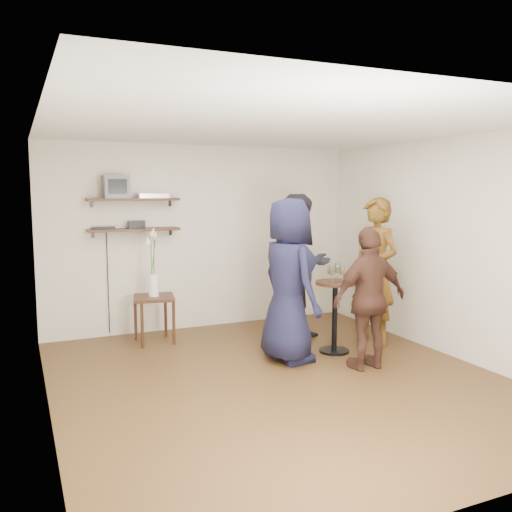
{
  "coord_description": "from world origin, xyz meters",
  "views": [
    {
      "loc": [
        -2.45,
        -4.87,
        1.99
      ],
      "look_at": [
        -0.1,
        0.4,
        1.27
      ],
      "focal_mm": 38.0,
      "sensor_mm": 36.0,
      "label": 1
    }
  ],
  "objects_px": {
    "crt_monitor": "(116,187)",
    "person_plaid": "(375,271)",
    "person_dark": "(300,268)",
    "person_navy": "(289,280)",
    "dvd_deck": "(153,196)",
    "side_table": "(154,304)",
    "person_brown": "(370,299)",
    "drinks_table": "(335,307)",
    "radio": "(136,224)"
  },
  "relations": [
    {
      "from": "person_dark",
      "to": "person_brown",
      "type": "distance_m",
      "value": 1.35
    },
    {
      "from": "person_navy",
      "to": "person_dark",
      "type": "bearing_deg",
      "value": -42.5
    },
    {
      "from": "drinks_table",
      "to": "side_table",
      "type": "bearing_deg",
      "value": 145.29
    },
    {
      "from": "drinks_table",
      "to": "person_plaid",
      "type": "distance_m",
      "value": 0.77
    },
    {
      "from": "person_navy",
      "to": "person_plaid",
      "type": "bearing_deg",
      "value": -87.71
    },
    {
      "from": "drinks_table",
      "to": "person_dark",
      "type": "distance_m",
      "value": 0.78
    },
    {
      "from": "side_table",
      "to": "radio",
      "type": "bearing_deg",
      "value": 105.42
    },
    {
      "from": "crt_monitor",
      "to": "side_table",
      "type": "xyz_separation_m",
      "value": [
        0.37,
        -0.41,
        -1.51
      ]
    },
    {
      "from": "dvd_deck",
      "to": "drinks_table",
      "type": "height_order",
      "value": "dvd_deck"
    },
    {
      "from": "drinks_table",
      "to": "person_brown",
      "type": "bearing_deg",
      "value": -88.35
    },
    {
      "from": "crt_monitor",
      "to": "person_plaid",
      "type": "xyz_separation_m",
      "value": [
        2.94,
        -1.62,
        -1.08
      ]
    },
    {
      "from": "radio",
      "to": "person_navy",
      "type": "height_order",
      "value": "person_navy"
    },
    {
      "from": "radio",
      "to": "person_brown",
      "type": "relative_size",
      "value": 0.14
    },
    {
      "from": "person_dark",
      "to": "person_navy",
      "type": "height_order",
      "value": "person_dark"
    },
    {
      "from": "person_navy",
      "to": "radio",
      "type": "bearing_deg",
      "value": 31.91
    },
    {
      "from": "crt_monitor",
      "to": "person_dark",
      "type": "bearing_deg",
      "value": -26.45
    },
    {
      "from": "radio",
      "to": "person_brown",
      "type": "distance_m",
      "value": 3.24
    },
    {
      "from": "crt_monitor",
      "to": "person_dark",
      "type": "height_order",
      "value": "crt_monitor"
    },
    {
      "from": "crt_monitor",
      "to": "person_plaid",
      "type": "relative_size",
      "value": 0.17
    },
    {
      "from": "dvd_deck",
      "to": "person_brown",
      "type": "height_order",
      "value": "dvd_deck"
    },
    {
      "from": "crt_monitor",
      "to": "person_navy",
      "type": "distance_m",
      "value": 2.64
    },
    {
      "from": "side_table",
      "to": "person_dark",
      "type": "distance_m",
      "value": 1.96
    },
    {
      "from": "person_plaid",
      "to": "side_table",
      "type": "bearing_deg",
      "value": -124.9
    },
    {
      "from": "side_table",
      "to": "person_navy",
      "type": "relative_size",
      "value": 0.32
    },
    {
      "from": "person_plaid",
      "to": "person_brown",
      "type": "bearing_deg",
      "value": -49.03
    },
    {
      "from": "dvd_deck",
      "to": "person_navy",
      "type": "xyz_separation_m",
      "value": [
        1.13,
        -1.8,
        -0.95
      ]
    },
    {
      "from": "crt_monitor",
      "to": "dvd_deck",
      "type": "bearing_deg",
      "value": 0.0
    },
    {
      "from": "dvd_deck",
      "to": "drinks_table",
      "type": "relative_size",
      "value": 0.46
    },
    {
      "from": "person_plaid",
      "to": "person_brown",
      "type": "relative_size",
      "value": 1.2
    },
    {
      "from": "dvd_deck",
      "to": "side_table",
      "type": "xyz_separation_m",
      "value": [
        -0.12,
        -0.41,
        -1.39
      ]
    },
    {
      "from": "person_dark",
      "to": "person_brown",
      "type": "xyz_separation_m",
      "value": [
        0.14,
        -1.33,
        -0.18
      ]
    },
    {
      "from": "radio",
      "to": "person_plaid",
      "type": "xyz_separation_m",
      "value": [
        2.69,
        -1.62,
        -0.58
      ]
    },
    {
      "from": "crt_monitor",
      "to": "drinks_table",
      "type": "height_order",
      "value": "crt_monitor"
    },
    {
      "from": "person_dark",
      "to": "person_brown",
      "type": "bearing_deg",
      "value": -94.23
    },
    {
      "from": "drinks_table",
      "to": "person_dark",
      "type": "xyz_separation_m",
      "value": [
        -0.12,
        0.66,
        0.4
      ]
    },
    {
      "from": "drinks_table",
      "to": "person_plaid",
      "type": "height_order",
      "value": "person_plaid"
    },
    {
      "from": "dvd_deck",
      "to": "side_table",
      "type": "distance_m",
      "value": 1.45
    },
    {
      "from": "person_dark",
      "to": "person_navy",
      "type": "bearing_deg",
      "value": -137.5
    },
    {
      "from": "crt_monitor",
      "to": "person_navy",
      "type": "xyz_separation_m",
      "value": [
        1.61,
        -1.8,
        -1.07
      ]
    },
    {
      "from": "dvd_deck",
      "to": "person_dark",
      "type": "height_order",
      "value": "dvd_deck"
    },
    {
      "from": "radio",
      "to": "crt_monitor",
      "type": "bearing_deg",
      "value": 180.0
    },
    {
      "from": "drinks_table",
      "to": "person_brown",
      "type": "relative_size",
      "value": 0.56
    },
    {
      "from": "person_navy",
      "to": "person_brown",
      "type": "bearing_deg",
      "value": -136.73
    },
    {
      "from": "person_navy",
      "to": "person_brown",
      "type": "height_order",
      "value": "person_navy"
    },
    {
      "from": "side_table",
      "to": "drinks_table",
      "type": "xyz_separation_m",
      "value": [
        1.91,
        -1.32,
        0.05
      ]
    },
    {
      "from": "dvd_deck",
      "to": "person_brown",
      "type": "bearing_deg",
      "value": -53.01
    },
    {
      "from": "drinks_table",
      "to": "person_brown",
      "type": "distance_m",
      "value": 0.71
    },
    {
      "from": "crt_monitor",
      "to": "dvd_deck",
      "type": "distance_m",
      "value": 0.5
    },
    {
      "from": "person_brown",
      "to": "person_plaid",
      "type": "bearing_deg",
      "value": -130.97
    },
    {
      "from": "radio",
      "to": "drinks_table",
      "type": "height_order",
      "value": "radio"
    }
  ]
}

